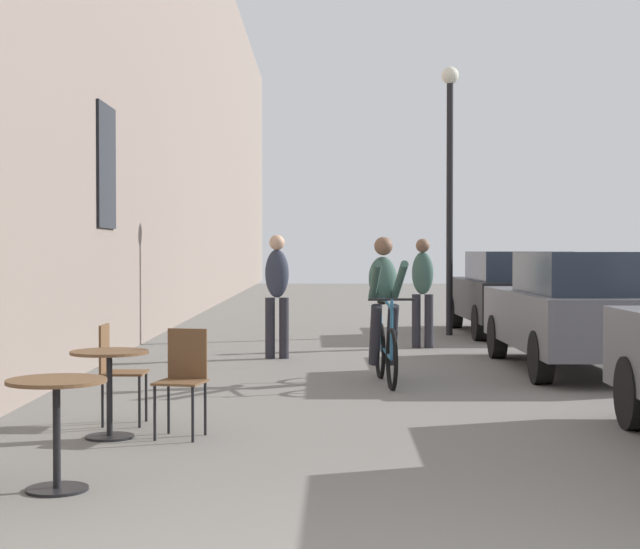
% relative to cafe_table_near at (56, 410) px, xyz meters
% --- Properties ---
extents(building_facade_left, '(0.54, 68.00, 10.34)m').
position_rel_cafe_table_near_xyz_m(building_facade_left, '(-1.52, 11.51, 4.65)').
color(building_facade_left, gray).
rests_on(building_facade_left, ground_plane).
extents(cafe_table_near, '(0.64, 0.64, 0.72)m').
position_rel_cafe_table_near_xyz_m(cafe_table_near, '(0.00, 0.00, 0.00)').
color(cafe_table_near, black).
rests_on(cafe_table_near, ground_plane).
extents(cafe_table_mid, '(0.64, 0.64, 0.72)m').
position_rel_cafe_table_near_xyz_m(cafe_table_mid, '(-0.04, 1.84, 0.00)').
color(cafe_table_mid, black).
rests_on(cafe_table_mid, ground_plane).
extents(cafe_chair_mid_toward_street, '(0.38, 0.38, 0.89)m').
position_rel_cafe_table_near_xyz_m(cafe_chair_mid_toward_street, '(-0.12, 2.49, -0.00)').
color(cafe_chair_mid_toward_street, black).
rests_on(cafe_chair_mid_toward_street, ground_plane).
extents(cafe_chair_mid_toward_wall, '(0.45, 0.45, 0.89)m').
position_rel_cafe_table_near_xyz_m(cafe_chair_mid_toward_wall, '(0.56, 1.91, -0.00)').
color(cafe_chair_mid_toward_wall, black).
rests_on(cafe_chair_mid_toward_wall, ground_plane).
extents(cyclist_on_bicycle, '(0.52, 1.76, 1.74)m').
position_rel_cafe_table_near_xyz_m(cyclist_on_bicycle, '(2.45, 5.41, 0.29)').
color(cyclist_on_bicycle, black).
rests_on(cyclist_on_bicycle, ground_plane).
extents(pedestrian_near, '(0.34, 0.24, 1.77)m').
position_rel_cafe_table_near_xyz_m(pedestrian_near, '(1.08, 8.02, 0.48)').
color(pedestrian_near, '#26262D').
rests_on(pedestrian_near, ground_plane).
extents(pedestrian_mid, '(0.36, 0.27, 1.74)m').
position_rel_cafe_table_near_xyz_m(pedestrian_mid, '(3.32, 9.59, 0.46)').
color(pedestrian_mid, '#26262D').
rests_on(pedestrian_mid, ground_plane).
extents(street_lamp, '(0.32, 0.32, 4.90)m').
position_rel_cafe_table_near_xyz_m(street_lamp, '(4.06, 12.04, 2.59)').
color(street_lamp, black).
rests_on(street_lamp, ground_plane).
extents(parked_car_second, '(1.83, 4.31, 1.53)m').
position_rel_cafe_table_near_xyz_m(parked_car_second, '(5.06, 6.52, 0.27)').
color(parked_car_second, '#595960').
rests_on(parked_car_second, ground_plane).
extents(parked_car_third, '(1.86, 4.33, 1.53)m').
position_rel_cafe_table_near_xyz_m(parked_car_third, '(5.24, 12.20, 0.27)').
color(parked_car_third, black).
rests_on(parked_car_third, ground_plane).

